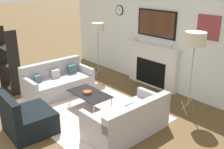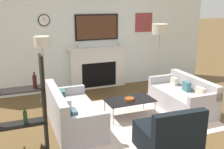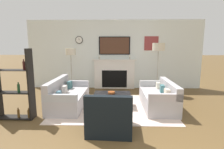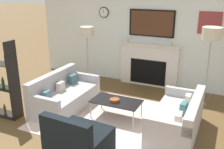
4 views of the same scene
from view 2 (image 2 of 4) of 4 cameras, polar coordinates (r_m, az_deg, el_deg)
name	(u,v)px [view 2 (image 2 of 4)]	position (r m, az deg, el deg)	size (l,w,h in m)	color
fireplace_wall	(97,45)	(7.34, -3.28, 6.45)	(6.90, 0.28, 2.70)	white
area_rug	(132,117)	(5.64, 4.35, -9.31)	(3.16, 2.36, 0.01)	beige
couch_left	(72,115)	(5.15, -8.69, -8.66)	(0.84, 1.70, 0.80)	#B2AEB1
couch_right	(183,98)	(6.17, 15.13, -4.89)	(0.80, 1.62, 0.74)	#B2AEB1
armchair	(168,137)	(4.43, 12.15, -13.14)	(0.92, 0.88, 0.83)	black
coffee_table	(130,101)	(5.55, 3.88, -5.74)	(1.03, 0.57, 0.39)	black
decorative_bowl	(129,99)	(5.50, 3.81, -5.34)	(0.21, 0.21, 0.06)	#9A491D
floor_lamp_left	(42,43)	(6.27, -14.99, 6.69)	(0.36, 0.36, 1.62)	#9E998E
floor_lamp_right	(160,30)	(7.30, 10.40, 9.54)	(0.43, 0.43, 1.81)	#9E998E
shelf_unit	(18,118)	(4.10, -19.81, -8.85)	(0.85, 0.28, 1.65)	black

